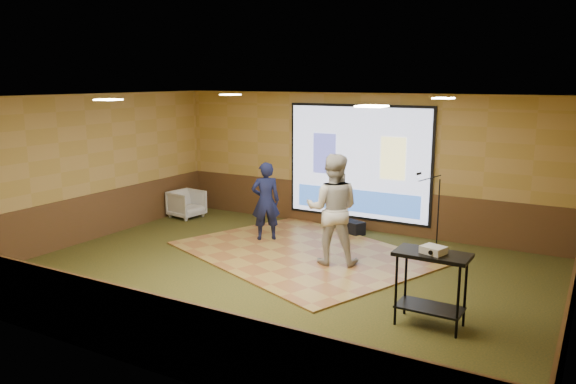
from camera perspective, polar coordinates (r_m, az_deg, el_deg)
The scene contains 19 objects.
ground at distance 9.70m, azimuth -1.03°, elevation -8.40°, with size 9.00×9.00×0.00m, color #293217.
room_shell at distance 9.21m, azimuth -1.08°, elevation 3.96°, with size 9.04×7.04×3.02m.
wainscot_back at distance 12.57m, azimuth 7.08°, elevation -1.62°, with size 9.00×0.04×0.95m, color #4F351A.
wainscot_front at distance 6.98m, azimuth -16.16°, elevation -12.82°, with size 9.00×0.04×0.95m, color #4F351A.
wainscot_left at distance 12.38m, azimuth -19.20°, elevation -2.38°, with size 0.04×7.00×0.95m, color #4F351A.
wainscot_right at distance 8.34m, azimuth 26.91°, elevation -9.60°, with size 0.04×7.00×0.95m, color #4F351A.
projector_screen at distance 12.34m, azimuth 7.12°, elevation 2.87°, with size 3.32×0.06×2.52m.
downlight_nw at distance 11.85m, azimuth -5.87°, elevation 9.81°, with size 0.32×0.32×0.02m, color #FFECBF.
downlight_ne at distance 9.96m, azimuth 15.51°, elevation 9.17°, with size 0.32×0.32×0.02m, color #FFECBF.
downlight_sw at distance 9.36m, azimuth -17.81°, elevation 8.92°, with size 0.32×0.32×0.02m, color #FFECBF.
downlight_se at distance 6.82m, azimuth 8.50°, elevation 8.61°, with size 0.32×0.32×0.02m, color #FFECBF.
dance_floor at distance 10.82m, azimuth 1.46°, elevation -6.20°, with size 4.49×3.42×0.03m, color olive.
player_left at distance 11.49m, azimuth -2.28°, elevation -0.92°, with size 0.59×0.39×1.61m, color #12173B.
player_right at distance 9.98m, azimuth 4.56°, elevation -1.75°, with size 0.96×0.75×1.98m, color beige.
av_table at distance 7.80m, azimuth 14.36°, elevation -8.08°, with size 0.98×0.51×1.03m.
projector at distance 7.67m, azimuth 14.56°, elevation -5.71°, with size 0.29×0.24×0.10m, color silver.
mic_stand at distance 11.42m, azimuth 14.68°, elevation -3.14°, with size 0.59×0.24×1.50m.
banquet_chair at distance 13.76m, azimuth -10.26°, elevation -1.20°, with size 0.70×0.73×0.66m, color gray.
duffel_bag at distance 12.19m, azimuth 6.63°, elevation -3.63°, with size 0.46×0.31×0.29m, color black.
Camera 1 is at (4.67, -7.85, 3.29)m, focal length 35.00 mm.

